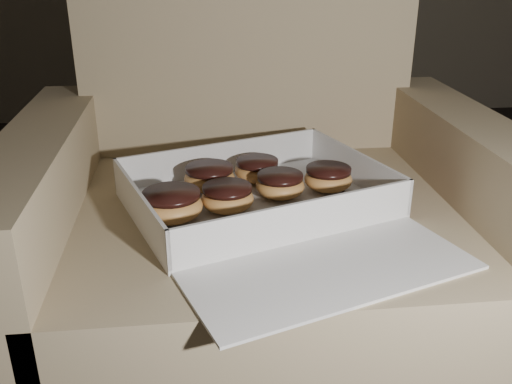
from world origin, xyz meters
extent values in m
cube|color=#897457|center=(0.20, 0.17, 0.21)|extent=(0.73, 0.73, 0.43)
cube|color=#897457|center=(0.20, 0.50, 0.69)|extent=(0.73, 0.14, 0.53)
cube|color=#897457|center=(-0.19, 0.17, 0.29)|extent=(0.12, 0.73, 0.57)
cube|color=#897457|center=(0.60, 0.17, 0.29)|extent=(0.12, 0.73, 0.57)
cube|color=silver|center=(0.19, 0.14, 0.43)|extent=(0.52, 0.45, 0.01)
cube|color=silver|center=(0.13, 0.29, 0.47)|extent=(0.42, 0.15, 0.07)
cube|color=silver|center=(0.24, -0.01, 0.47)|extent=(0.42, 0.15, 0.07)
cube|color=silver|center=(-0.02, 0.07, 0.47)|extent=(0.11, 0.31, 0.07)
cube|color=silver|center=(0.39, 0.21, 0.47)|extent=(0.11, 0.31, 0.07)
cube|color=#D85769|center=(0.39, 0.21, 0.47)|extent=(0.11, 0.30, 0.06)
cube|color=silver|center=(0.27, -0.10, 0.43)|extent=(0.47, 0.32, 0.01)
ellipsoid|color=#D6944A|center=(0.13, 0.11, 0.46)|extent=(0.09, 0.09, 0.04)
cylinder|color=black|center=(0.13, 0.11, 0.48)|extent=(0.09, 0.09, 0.01)
ellipsoid|color=#D6944A|center=(0.04, 0.08, 0.46)|extent=(0.11, 0.11, 0.05)
cylinder|color=black|center=(0.04, 0.08, 0.48)|extent=(0.10, 0.10, 0.01)
ellipsoid|color=#D6944A|center=(0.20, 0.24, 0.46)|extent=(0.09, 0.09, 0.04)
cylinder|color=black|center=(0.20, 0.24, 0.48)|extent=(0.08, 0.08, 0.01)
ellipsoid|color=#D6944A|center=(0.23, 0.16, 0.46)|extent=(0.09, 0.09, 0.04)
cylinder|color=black|center=(0.23, 0.16, 0.48)|extent=(0.08, 0.08, 0.01)
ellipsoid|color=#D6944A|center=(0.10, 0.20, 0.46)|extent=(0.10, 0.10, 0.05)
cylinder|color=black|center=(0.10, 0.20, 0.48)|extent=(0.09, 0.09, 0.01)
ellipsoid|color=#D6944A|center=(0.33, 0.18, 0.46)|extent=(0.09, 0.09, 0.04)
cylinder|color=black|center=(0.33, 0.18, 0.48)|extent=(0.09, 0.09, 0.01)
ellipsoid|color=black|center=(0.42, 0.08, 0.44)|extent=(0.01, 0.01, 0.00)
ellipsoid|color=black|center=(0.21, 0.04, 0.44)|extent=(0.01, 0.01, 0.00)
ellipsoid|color=black|center=(0.36, 0.10, 0.44)|extent=(0.01, 0.01, 0.00)
ellipsoid|color=black|center=(0.36, 0.17, 0.44)|extent=(0.01, 0.01, 0.00)
camera|label=1|loc=(0.08, -0.80, 0.87)|focal=40.00mm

